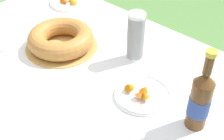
% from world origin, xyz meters
% --- Properties ---
extents(garden_table, '(1.68, 1.05, 0.66)m').
position_xyz_m(garden_table, '(0.00, 0.00, 0.61)').
color(garden_table, brown).
rests_on(garden_table, ground_plane).
extents(tablecloth, '(1.69, 1.06, 0.10)m').
position_xyz_m(tablecloth, '(0.00, 0.00, 0.66)').
color(tablecloth, white).
rests_on(tablecloth, garden_table).
extents(bundt_cake, '(0.32, 0.32, 0.09)m').
position_xyz_m(bundt_cake, '(-0.25, 0.07, 0.71)').
color(bundt_cake, tan).
rests_on(bundt_cake, tablecloth).
extents(cup_stack, '(0.07, 0.07, 0.21)m').
position_xyz_m(cup_stack, '(0.04, 0.23, 0.78)').
color(cup_stack, white).
rests_on(cup_stack, tablecloth).
extents(cider_bottle_amber, '(0.07, 0.07, 0.30)m').
position_xyz_m(cider_bottle_amber, '(0.43, 0.08, 0.78)').
color(cider_bottle_amber, brown).
rests_on(cider_bottle_amber, tablecloth).
extents(snack_plate_near, '(0.21, 0.21, 0.05)m').
position_xyz_m(snack_plate_near, '(0.21, 0.07, 0.68)').
color(snack_plate_near, white).
rests_on(snack_plate_near, tablecloth).
extents(snack_plate_left, '(0.23, 0.23, 0.05)m').
position_xyz_m(snack_plate_left, '(-0.55, 0.38, 0.68)').
color(snack_plate_left, white).
rests_on(snack_plate_left, tablecloth).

